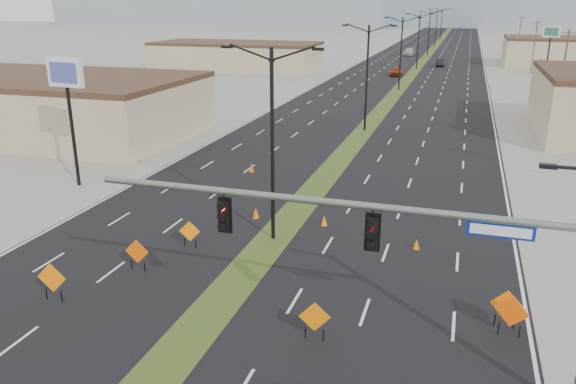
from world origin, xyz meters
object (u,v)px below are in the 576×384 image
(streetlight_6, at_px, (441,23))
(construction_sign_4, at_px, (506,306))
(signal_mast, at_px, (432,253))
(streetlight_3, at_px, (418,39))
(streetlight_4, at_px, (429,32))
(cone_0, at_px, (256,213))
(construction_sign_2, at_px, (190,232))
(pole_sign_east_far, at_px, (551,36))
(car_far, at_px, (409,52))
(cone_3, at_px, (251,168))
(streetlight_2, at_px, (401,51))
(cone_2, at_px, (417,244))
(construction_sign_0, at_px, (52,279))
(construction_sign_1, at_px, (137,253))
(streetlight_5, at_px, (436,27))
(construction_sign_3, at_px, (315,318))
(car_mid, at_px, (440,62))
(pole_sign_west, at_px, (66,83))
(cone_1, at_px, (324,221))
(construction_sign_5, at_px, (511,313))
(streetlight_0, at_px, (272,140))
(car_left, at_px, (396,71))
(streetlight_1, at_px, (367,75))

(streetlight_6, height_order, construction_sign_4, streetlight_6)
(signal_mast, height_order, streetlight_3, streetlight_3)
(streetlight_3, xyz_separation_m, streetlight_4, (0.00, 28.00, 0.00))
(streetlight_4, relative_size, cone_0, 14.78)
(construction_sign_2, xyz_separation_m, pole_sign_east_far, (25.50, 80.12, 5.83))
(car_far, bearing_deg, cone_3, -88.65)
(streetlight_2, distance_m, cone_2, 55.79)
(construction_sign_0, relative_size, construction_sign_1, 1.11)
(construction_sign_1, bearing_deg, streetlight_5, 84.31)
(streetlight_5, distance_m, construction_sign_3, 148.64)
(pole_sign_east_far, bearing_deg, cone_3, -93.97)
(cone_2, relative_size, cone_3, 0.86)
(car_mid, xyz_separation_m, pole_sign_west, (-19.85, -85.21, 6.26))
(cone_1, bearing_deg, construction_sign_2, -139.86)
(streetlight_4, relative_size, cone_1, 16.16)
(construction_sign_1, height_order, construction_sign_2, construction_sign_1)
(construction_sign_0, height_order, cone_0, construction_sign_0)
(streetlight_4, height_order, cone_1, streetlight_4)
(cone_3, bearing_deg, construction_sign_2, -82.37)
(signal_mast, xyz_separation_m, cone_1, (-6.40, 12.64, -4.48))
(cone_1, height_order, pole_sign_west, pole_sign_west)
(cone_3, height_order, pole_sign_east_far, pole_sign_east_far)
(construction_sign_5, relative_size, pole_sign_east_far, 0.21)
(streetlight_3, xyz_separation_m, car_far, (-4.21, 27.92, -4.60))
(streetlight_0, height_order, construction_sign_3, streetlight_0)
(streetlight_6, height_order, construction_sign_5, streetlight_6)
(car_left, height_order, car_mid, car_left)
(streetlight_6, distance_m, car_far, 56.43)
(streetlight_0, height_order, streetlight_2, same)
(car_far, xyz_separation_m, construction_sign_3, (8.73, -120.42, 0.11))
(car_far, height_order, construction_sign_5, construction_sign_5)
(car_left, xyz_separation_m, cone_0, (0.44, -69.86, -0.43))
(signal_mast, distance_m, streetlight_2, 66.56)
(streetlight_1, bearing_deg, cone_3, -108.39)
(streetlight_0, bearing_deg, construction_sign_5, -27.84)
(streetlight_0, relative_size, streetlight_2, 1.00)
(pole_sign_west, bearing_deg, streetlight_2, 80.66)
(streetlight_1, relative_size, streetlight_2, 1.00)
(construction_sign_1, bearing_deg, cone_1, 45.15)
(streetlight_4, relative_size, construction_sign_0, 5.70)
(construction_sign_4, bearing_deg, car_left, 101.66)
(construction_sign_1, bearing_deg, streetlight_4, 83.85)
(streetlight_5, distance_m, construction_sign_1, 145.58)
(construction_sign_0, height_order, pole_sign_east_far, pole_sign_east_far)
(streetlight_0, xyz_separation_m, pole_sign_west, (-15.86, 4.82, 1.57))
(streetlight_4, xyz_separation_m, cone_0, (-1.94, -109.45, -5.08))
(car_mid, distance_m, cone_2, 89.15)
(streetlight_6, bearing_deg, construction_sign_5, -86.22)
(streetlight_1, bearing_deg, construction_sign_0, -100.32)
(streetlight_3, relative_size, construction_sign_4, 6.23)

